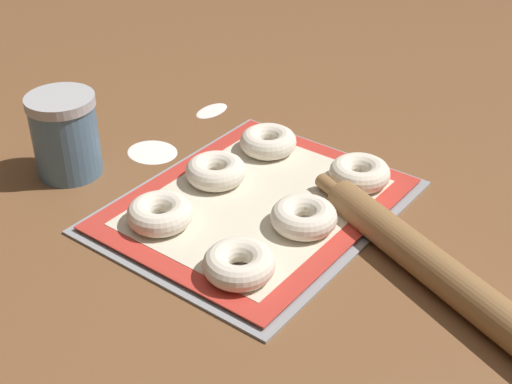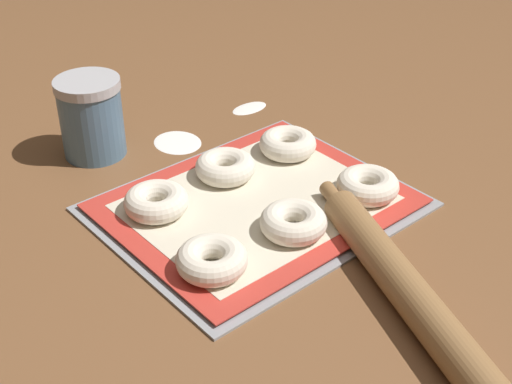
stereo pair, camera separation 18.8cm
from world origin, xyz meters
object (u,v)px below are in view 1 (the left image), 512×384
object	(u,v)px
bagel_back_right	(268,141)
flour_canister	(65,135)
bagel_front_left	(239,264)
bagel_back_left	(160,213)
bagel_back_center	(216,171)
baking_tray	(256,206)
bagel_front_center	(305,216)
rolling_pin	(430,265)
bagel_front_right	(360,173)

from	to	relation	value
bagel_back_right	flour_canister	size ratio (longest dim) A/B	0.70
bagel_front_left	bagel_back_left	xyz separation A→B (m)	(0.02, 0.16, 0.00)
bagel_front_left	bagel_back_center	world-z (taller)	same
baking_tray	flour_canister	size ratio (longest dim) A/B	3.26
bagel_back_left	bagel_back_right	xyz separation A→B (m)	(0.26, 0.00, 0.00)
baking_tray	bagel_front_left	bearing A→B (deg)	-150.15
bagel_back_left	bagel_back_center	bearing A→B (deg)	4.64
bagel_front_center	bagel_back_right	bearing A→B (deg)	49.64
bagel_front_center	bagel_back_center	xyz separation A→B (m)	(0.02, 0.18, 0.00)
bagel_front_left	bagel_back_right	xyz separation A→B (m)	(0.28, 0.16, 0.00)
bagel_front_center	rolling_pin	world-z (taller)	rolling_pin
bagel_back_left	rolling_pin	world-z (taller)	rolling_pin
bagel_back_center	bagel_back_right	bearing A→B (deg)	-4.00
bagel_front_center	bagel_front_right	world-z (taller)	same
bagel_back_center	bagel_back_right	world-z (taller)	same
bagel_back_left	rolling_pin	xyz separation A→B (m)	(0.13, -0.35, -0.00)
bagel_front_center	bagel_back_left	xyz separation A→B (m)	(-0.12, 0.17, 0.00)
bagel_front_right	rolling_pin	bearing A→B (deg)	-126.71
bagel_front_center	flour_canister	distance (m)	0.40
baking_tray	rolling_pin	size ratio (longest dim) A/B	0.96
bagel_front_center	bagel_back_right	xyz separation A→B (m)	(0.14, 0.17, 0.00)
rolling_pin	bagel_back_left	bearing A→B (deg)	109.92
bagel_back_right	flour_canister	world-z (taller)	flour_canister
bagel_front_left	bagel_front_right	size ratio (longest dim) A/B	1.00
bagel_back_right	rolling_pin	xyz separation A→B (m)	(-0.13, -0.36, -0.00)
baking_tray	bagel_back_right	bearing A→B (deg)	29.66
bagel_front_left	rolling_pin	bearing A→B (deg)	-52.45
bagel_front_right	bagel_back_center	size ratio (longest dim) A/B	1.00
baking_tray	rolling_pin	world-z (taller)	rolling_pin
bagel_front_center	rolling_pin	xyz separation A→B (m)	(0.01, -0.19, -0.00)
baking_tray	bagel_back_left	world-z (taller)	bagel_back_left
bagel_back_left	flour_canister	world-z (taller)	flour_canister
bagel_front_center	bagel_back_center	distance (m)	0.18
bagel_back_right	bagel_back_center	bearing A→B (deg)	176.00
bagel_back_left	baking_tray	bearing A→B (deg)	-30.58
bagel_front_right	flour_canister	world-z (taller)	flour_canister
bagel_back_center	bagel_front_left	bearing A→B (deg)	-132.80
baking_tray	rolling_pin	xyz separation A→B (m)	(0.00, -0.28, 0.02)
bagel_front_right	bagel_back_right	size ratio (longest dim) A/B	1.00
bagel_front_left	bagel_back_right	distance (m)	0.32
bagel_back_left	bagel_back_center	distance (m)	0.14
flour_canister	rolling_pin	xyz separation A→B (m)	(0.10, -0.58, -0.04)
bagel_back_center	rolling_pin	distance (m)	0.36
bagel_back_left	rolling_pin	distance (m)	0.38
bagel_back_right	flour_canister	xyz separation A→B (m)	(-0.23, 0.22, 0.04)
flour_canister	bagel_back_right	bearing A→B (deg)	-43.89
bagel_front_left	rolling_pin	size ratio (longest dim) A/B	0.21
bagel_back_left	rolling_pin	size ratio (longest dim) A/B	0.21
bagel_front_left	bagel_back_center	distance (m)	0.23
baking_tray	bagel_front_center	distance (m)	0.10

